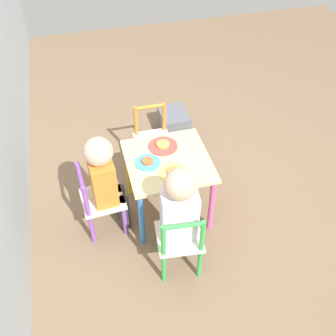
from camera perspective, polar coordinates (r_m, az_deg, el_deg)
name	(u,v)px	position (r m, az deg, el deg)	size (l,w,h in m)	color
ground_plane	(168,209)	(2.78, 0.00, -5.96)	(6.00, 6.00, 0.00)	#7F664C
kids_table	(168,169)	(2.49, 0.00, -0.18)	(0.52, 0.52, 0.47)	beige
chair_purple	(99,201)	(2.53, -9.95, -4.77)	(0.28, 0.28, 0.51)	silver
chair_green	(180,241)	(2.30, 1.73, -10.58)	(0.29, 0.29, 0.51)	silver
chair_orange	(153,141)	(2.92, -2.19, 3.95)	(0.26, 0.26, 0.51)	silver
child_back	(105,177)	(2.39, -9.13, -1.25)	(0.21, 0.22, 0.74)	#38383D
child_left	(179,209)	(2.17, 1.58, -6.04)	(0.23, 0.21, 0.76)	#38383D
plate_back	(148,162)	(2.41, -2.95, 0.83)	(0.16, 0.16, 0.03)	#4C9EE0
plate_left	(173,173)	(2.34, 0.79, -0.70)	(0.17, 0.17, 0.03)	#EADB66
plate_right	(163,146)	(2.52, -0.73, 3.25)	(0.19, 0.19, 0.03)	#E54C47
storage_bin	(174,122)	(3.36, 0.84, 6.72)	(0.28, 0.22, 0.19)	slate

